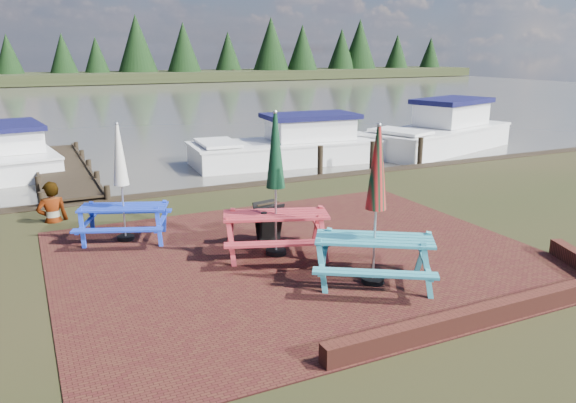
% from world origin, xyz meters
% --- Properties ---
extents(ground, '(120.00, 120.00, 0.00)m').
position_xyz_m(ground, '(0.00, 0.00, 0.00)').
color(ground, black).
rests_on(ground, ground).
extents(paving, '(9.00, 7.50, 0.02)m').
position_xyz_m(paving, '(0.00, 1.00, 0.01)').
color(paving, '#3C1513').
rests_on(paving, ground).
extents(brick_wall, '(6.21, 1.79, 0.30)m').
position_xyz_m(brick_wall, '(2.15, -2.42, 0.15)').
color(brick_wall, '#4C1E16').
rests_on(brick_wall, ground).
extents(water, '(120.00, 60.00, 0.02)m').
position_xyz_m(water, '(0.00, 37.00, 0.00)').
color(water, '#4B4740').
rests_on(water, ground).
extents(far_treeline, '(120.00, 10.00, 8.10)m').
position_xyz_m(far_treeline, '(0.00, 66.00, 3.28)').
color(far_treeline, black).
rests_on(far_treeline, ground).
extents(picnic_table_teal, '(2.58, 2.52, 2.71)m').
position_xyz_m(picnic_table_teal, '(0.56, -0.65, 0.95)').
color(picnic_table_teal, teal).
rests_on(picnic_table_teal, ground).
extents(picnic_table_red, '(2.47, 2.33, 2.77)m').
position_xyz_m(picnic_table_red, '(-0.36, 1.33, 0.97)').
color(picnic_table_red, '#AE2C35').
rests_on(picnic_table_red, ground).
extents(picnic_table_blue, '(2.21, 2.10, 2.44)m').
position_xyz_m(picnic_table_blue, '(-2.85, 3.48, 0.86)').
color(picnic_table_blue, '#1A37C4').
rests_on(picnic_table_blue, ground).
extents(chalkboard, '(0.55, 0.59, 0.85)m').
position_xyz_m(chalkboard, '(-0.20, 2.05, 0.44)').
color(chalkboard, black).
rests_on(chalkboard, ground).
extents(jetty, '(1.76, 9.08, 1.00)m').
position_xyz_m(jetty, '(-3.50, 11.28, 0.11)').
color(jetty, black).
rests_on(jetty, ground).
extents(boat_jetty, '(2.98, 6.59, 1.84)m').
position_xyz_m(boat_jetty, '(-4.91, 13.49, 0.36)').
color(boat_jetty, white).
rests_on(boat_jetty, ground).
extents(boat_near, '(7.37, 3.00, 1.95)m').
position_xyz_m(boat_near, '(4.42, 10.33, 0.39)').
color(boat_near, white).
rests_on(boat_near, ground).
extents(boat_far, '(7.80, 4.76, 2.30)m').
position_xyz_m(boat_far, '(11.12, 10.06, 0.48)').
color(boat_far, white).
rests_on(boat_far, ground).
extents(person, '(0.71, 0.49, 1.89)m').
position_xyz_m(person, '(-4.14, 5.53, 0.95)').
color(person, gray).
rests_on(person, ground).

